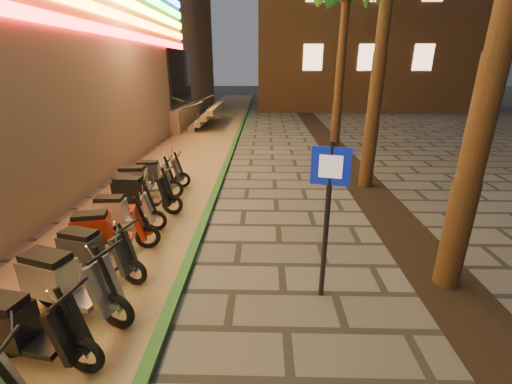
{
  "coord_description": "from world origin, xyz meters",
  "views": [
    {
      "loc": [
        0.5,
        -3.0,
        3.49
      ],
      "look_at": [
        0.35,
        3.15,
        1.2
      ],
      "focal_mm": 24.0,
      "sensor_mm": 36.0,
      "label": 1
    }
  ],
  "objects_px": {
    "scooter_10": "(140,193)",
    "scooter_8": "(106,230)",
    "scooter_5": "(22,328)",
    "scooter_9": "(122,212)",
    "scooter_6": "(65,283)",
    "scooter_11": "(143,181)",
    "scooter_12": "(156,173)",
    "pedestrian_sign": "(328,201)",
    "scooter_7": "(94,253)"
  },
  "relations": [
    {
      "from": "scooter_6",
      "to": "scooter_8",
      "type": "bearing_deg",
      "value": 114.05
    },
    {
      "from": "pedestrian_sign",
      "to": "scooter_10",
      "type": "height_order",
      "value": "pedestrian_sign"
    },
    {
      "from": "scooter_8",
      "to": "scooter_9",
      "type": "bearing_deg",
      "value": 80.46
    },
    {
      "from": "scooter_8",
      "to": "scooter_11",
      "type": "relative_size",
      "value": 0.93
    },
    {
      "from": "scooter_5",
      "to": "scooter_8",
      "type": "bearing_deg",
      "value": 103.58
    },
    {
      "from": "pedestrian_sign",
      "to": "scooter_11",
      "type": "relative_size",
      "value": 1.46
    },
    {
      "from": "scooter_7",
      "to": "scooter_11",
      "type": "relative_size",
      "value": 0.93
    },
    {
      "from": "scooter_11",
      "to": "scooter_6",
      "type": "bearing_deg",
      "value": -89.12
    },
    {
      "from": "scooter_7",
      "to": "scooter_9",
      "type": "height_order",
      "value": "scooter_7"
    },
    {
      "from": "scooter_6",
      "to": "scooter_11",
      "type": "height_order",
      "value": "scooter_6"
    },
    {
      "from": "scooter_9",
      "to": "scooter_12",
      "type": "relative_size",
      "value": 0.97
    },
    {
      "from": "scooter_6",
      "to": "scooter_10",
      "type": "relative_size",
      "value": 1.05
    },
    {
      "from": "pedestrian_sign",
      "to": "scooter_6",
      "type": "xyz_separation_m",
      "value": [
        -3.78,
        -0.56,
        -1.08
      ]
    },
    {
      "from": "scooter_5",
      "to": "scooter_7",
      "type": "distance_m",
      "value": 1.81
    },
    {
      "from": "scooter_6",
      "to": "scooter_10",
      "type": "bearing_deg",
      "value": 110.62
    },
    {
      "from": "pedestrian_sign",
      "to": "scooter_11",
      "type": "bearing_deg",
      "value": 148.67
    },
    {
      "from": "scooter_12",
      "to": "pedestrian_sign",
      "type": "bearing_deg",
      "value": -56.38
    },
    {
      "from": "scooter_8",
      "to": "scooter_12",
      "type": "relative_size",
      "value": 1.02
    },
    {
      "from": "scooter_10",
      "to": "scooter_11",
      "type": "distance_m",
      "value": 1.0
    },
    {
      "from": "scooter_10",
      "to": "scooter_12",
      "type": "distance_m",
      "value": 1.84
    },
    {
      "from": "scooter_9",
      "to": "scooter_11",
      "type": "bearing_deg",
      "value": 91.3
    },
    {
      "from": "scooter_8",
      "to": "scooter_5",
      "type": "bearing_deg",
      "value": -99.72
    },
    {
      "from": "pedestrian_sign",
      "to": "scooter_12",
      "type": "xyz_separation_m",
      "value": [
        -4.14,
        4.99,
        -1.15
      ]
    },
    {
      "from": "scooter_8",
      "to": "scooter_12",
      "type": "distance_m",
      "value": 3.75
    },
    {
      "from": "scooter_5",
      "to": "pedestrian_sign",
      "type": "bearing_deg",
      "value": 30.52
    },
    {
      "from": "scooter_5",
      "to": "scooter_10",
      "type": "height_order",
      "value": "scooter_10"
    },
    {
      "from": "scooter_9",
      "to": "scooter_12",
      "type": "distance_m",
      "value": 2.82
    },
    {
      "from": "scooter_7",
      "to": "scooter_10",
      "type": "relative_size",
      "value": 0.93
    },
    {
      "from": "pedestrian_sign",
      "to": "scooter_12",
      "type": "relative_size",
      "value": 1.59
    },
    {
      "from": "pedestrian_sign",
      "to": "scooter_8",
      "type": "height_order",
      "value": "pedestrian_sign"
    },
    {
      "from": "scooter_10",
      "to": "scooter_8",
      "type": "bearing_deg",
      "value": -85.57
    },
    {
      "from": "scooter_5",
      "to": "scooter_9",
      "type": "height_order",
      "value": "scooter_5"
    },
    {
      "from": "scooter_5",
      "to": "scooter_9",
      "type": "xyz_separation_m",
      "value": [
        -0.22,
        3.59,
        -0.05
      ]
    },
    {
      "from": "pedestrian_sign",
      "to": "scooter_6",
      "type": "height_order",
      "value": "pedestrian_sign"
    },
    {
      "from": "scooter_7",
      "to": "scooter_8",
      "type": "height_order",
      "value": "scooter_8"
    },
    {
      "from": "scooter_9",
      "to": "scooter_11",
      "type": "height_order",
      "value": "scooter_11"
    },
    {
      "from": "scooter_6",
      "to": "scooter_9",
      "type": "height_order",
      "value": "scooter_6"
    },
    {
      "from": "scooter_11",
      "to": "scooter_9",
      "type": "bearing_deg",
      "value": -89.28
    },
    {
      "from": "scooter_10",
      "to": "scooter_12",
      "type": "relative_size",
      "value": 1.08
    },
    {
      "from": "scooter_11",
      "to": "pedestrian_sign",
      "type": "bearing_deg",
      "value": -48.92
    },
    {
      "from": "scooter_10",
      "to": "scooter_12",
      "type": "bearing_deg",
      "value": 98.65
    },
    {
      "from": "scooter_10",
      "to": "scooter_5",
      "type": "bearing_deg",
      "value": -83.61
    },
    {
      "from": "pedestrian_sign",
      "to": "scooter_6",
      "type": "relative_size",
      "value": 1.4
    },
    {
      "from": "scooter_12",
      "to": "scooter_6",
      "type": "bearing_deg",
      "value": -92.41
    },
    {
      "from": "pedestrian_sign",
      "to": "scooter_12",
      "type": "bearing_deg",
      "value": 142.56
    },
    {
      "from": "scooter_11",
      "to": "scooter_12",
      "type": "distance_m",
      "value": 0.87
    },
    {
      "from": "scooter_6",
      "to": "scooter_7",
      "type": "xyz_separation_m",
      "value": [
        -0.05,
        0.95,
        -0.06
      ]
    },
    {
      "from": "scooter_6",
      "to": "scooter_7",
      "type": "bearing_deg",
      "value": 110.3
    },
    {
      "from": "scooter_10",
      "to": "scooter_11",
      "type": "relative_size",
      "value": 1.0
    },
    {
      "from": "scooter_8",
      "to": "scooter_9",
      "type": "relative_size",
      "value": 1.05
    }
  ]
}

